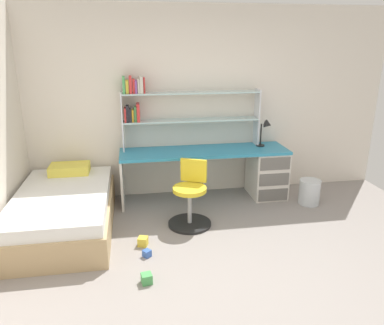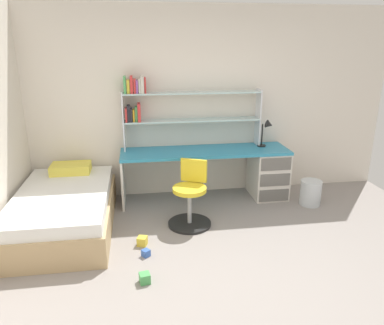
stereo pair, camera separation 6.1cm
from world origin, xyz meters
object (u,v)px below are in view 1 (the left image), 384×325
Objects in this scene: desk_lamp at (266,129)px; toy_block_blue_1 at (147,253)px; swivel_chair at (190,201)px; bed_platform at (64,211)px; waste_bin at (309,192)px; toy_block_green_0 at (147,279)px; toy_block_yellow_2 at (143,241)px; desk at (247,169)px; bookshelf_hutch at (170,106)px.

toy_block_blue_1 is (-1.75, -1.41, -0.93)m from desk_lamp.
swivel_chair is 0.42× the size of bed_platform.
waste_bin is (3.17, 0.21, -0.07)m from bed_platform.
toy_block_yellow_2 is (-0.01, 0.67, 0.00)m from toy_block_green_0.
desk is 23.34× the size of toy_block_yellow_2.
desk is 5.94× the size of desk_lamp.
waste_bin is (1.69, 0.32, -0.14)m from swivel_chair.
desk_lamp is (1.31, -0.13, -0.33)m from bookshelf_hutch.
desk_lamp is at bearing 32.71° from swivel_chair.
toy_block_green_0 is at bearing -133.67° from desk_lamp.
toy_block_blue_1 is 0.23m from toy_block_yellow_2.
desk_lamp is at bearing 138.52° from waste_bin.
swivel_chair reaches higher than toy_block_green_0.
swivel_chair is at bearing 35.61° from toy_block_yellow_2.
desk is 24.31× the size of toy_block_green_0.
waste_bin is (0.76, -0.39, -0.25)m from desk.
waste_bin reaches higher than toy_block_blue_1.
desk_lamp is 1.56m from swivel_chair.
swivel_chair is at bearing -82.13° from bookshelf_hutch.
bed_platform is at bearing 175.76° from swivel_chair.
swivel_chair is 1.73m from waste_bin.
desk_lamp is 5.29× the size of toy_block_blue_1.
swivel_chair is 10.72× the size of toy_block_blue_1.
waste_bin is 2.45m from toy_block_blue_1.
bed_platform is at bearing -165.89° from desk.
toy_block_blue_1 is (-0.56, -0.65, -0.27)m from swivel_chair.
desk is 1.38m from bookshelf_hutch.
toy_block_yellow_2 is at bearing -109.48° from bookshelf_hutch.
bookshelf_hutch is 1.87m from toy_block_yellow_2.
toy_block_green_0 is (-2.27, -1.41, -0.12)m from waste_bin.
toy_block_yellow_2 is at bearing 90.80° from toy_block_green_0.
swivel_chair is 7.96× the size of toy_block_yellow_2.
swivel_chair is at bearing 62.00° from toy_block_green_0.
bed_platform is (-1.35, -0.78, -1.06)m from bookshelf_hutch.
desk_lamp reaches higher than swivel_chair.
bookshelf_hutch is 1.02× the size of bed_platform.
bookshelf_hutch is 2.39m from toy_block_green_0.
toy_block_green_0 is at bearing -53.17° from bed_platform.
desk_lamp is 4.09× the size of toy_block_green_0.
toy_block_blue_1 is (-0.43, -1.54, -1.26)m from bookshelf_hutch.
desk is 0.61m from desk_lamp.
toy_block_green_0 is (0.90, -1.20, -0.19)m from bed_platform.
desk_lamp is 0.21× the size of bed_platform.
desk_lamp is 2.72m from toy_block_green_0.
bookshelf_hutch is 1.36m from desk_lamp.
bookshelf_hutch reaches higher than bed_platform.
toy_block_green_0 is (-0.46, -1.98, -1.25)m from bookshelf_hutch.
waste_bin is 2.40m from toy_block_yellow_2.
swivel_chair is 0.89m from toy_block_blue_1.
toy_block_green_0 is (-0.58, -1.09, -0.26)m from swivel_chair.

